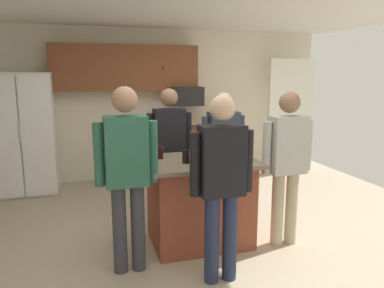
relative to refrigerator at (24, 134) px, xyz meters
The scene contains 19 objects.
floor 3.24m from the refrigerator, 49.98° to the right, with size 7.04×7.04×0.00m, color #B7A88E.
back_wall 2.08m from the refrigerator, 11.81° to the left, with size 6.40×0.10×2.60m, color beige.
french_door_window_panel 4.60m from the refrigerator, ahead, with size 0.90×0.06×2.00m, color white.
cabinet_run_upper 1.90m from the refrigerator, ahead, with size 2.40×0.38×0.75m.
cabinet_run_lower 2.65m from the refrigerator, ahead, with size 1.80×0.63×0.90m.
refrigerator is the anchor object (origin of this frame).
microwave_over_range 2.65m from the refrigerator, ahead, with size 0.56×0.40×0.32m, color black.
kitchen_island 3.22m from the refrigerator, 49.86° to the right, with size 1.17×0.88×0.93m.
person_guest_left 3.13m from the refrigerator, 34.68° to the right, with size 0.57×0.22×1.61m.
person_host_foreground 2.53m from the refrigerator, 41.08° to the right, with size 0.57×0.22×1.66m.
person_guest_right 4.00m from the refrigerator, 43.07° to the right, with size 0.57×0.22×1.66m.
person_elder_center 3.09m from the refrigerator, 66.28° to the right, with size 0.57×0.23×1.73m.
person_guest_by_door 3.80m from the refrigerator, 58.16° to the right, with size 0.57×0.22×1.66m.
mug_ceramic_white 3.63m from the refrigerator, 46.65° to the right, with size 0.13×0.08×0.09m.
glass_short_whisky 3.15m from the refrigerator, 53.51° to the right, with size 0.08×0.08×0.14m.
glass_pilsner 2.82m from the refrigerator, 53.78° to the right, with size 0.06×0.06×0.14m.
glass_stout_tall 3.05m from the refrigerator, 45.06° to the right, with size 0.07×0.07×0.13m.
tumbler_amber 3.26m from the refrigerator, 53.42° to the right, with size 0.07×0.07×0.16m.
serving_tray 3.20m from the refrigerator, 47.62° to the right, with size 0.44×0.30×0.04m.
Camera 1 is at (-1.10, -3.71, 1.84)m, focal length 34.65 mm.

